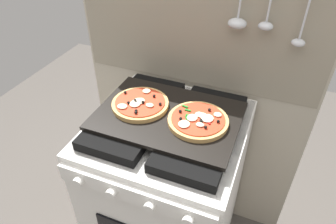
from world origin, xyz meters
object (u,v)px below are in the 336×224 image
stove (168,192)px  pizza_right (198,120)px  baking_tray (168,116)px  pizza_left (140,104)px

stove → pizza_right: 0.49m
baking_tray → pizza_left: 0.12m
baking_tray → pizza_right: size_ratio=2.42×
pizza_left → pizza_right: same height
stove → pizza_left: 0.49m
baking_tray → pizza_left: (-0.12, 0.01, 0.02)m
stove → pizza_left: bearing=176.0°
pizza_right → stove: bearing=177.3°
baking_tray → pizza_right: 0.12m
stove → pizza_left: (-0.12, 0.01, 0.48)m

